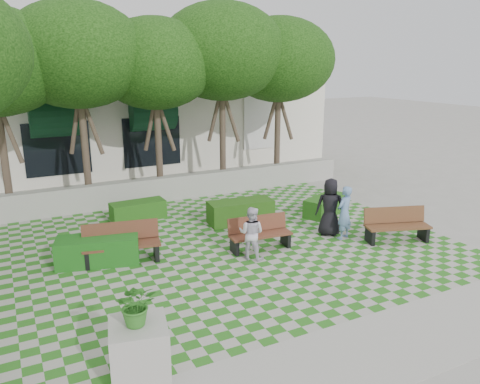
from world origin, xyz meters
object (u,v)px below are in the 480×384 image
bench_west (122,244)px  hedge_east (325,205)px  bench_mid (260,234)px  person_white (251,233)px  person_blue (344,213)px  hedge_midleft (138,211)px  person_dark (330,207)px  planter_front (139,338)px  bench_east (396,225)px  hedge_west (98,251)px  hedge_midright (241,212)px

bench_west → hedge_east: bench_west is taller
bench_mid → person_white: person_white is taller
person_blue → person_white: size_ratio=1.12×
hedge_midleft → person_dark: 6.25m
planter_front → person_blue: (7.06, 3.43, 0.12)m
bench_east → person_dark: (-1.43, 1.29, 0.40)m
bench_mid → person_blue: (2.60, -0.43, 0.36)m
planter_front → person_white: size_ratio=1.16×
bench_east → person_dark: bearing=156.6°
bench_mid → hedge_west: bearing=171.8°
bench_west → planter_front: (-0.83, -4.73, 0.18)m
bench_west → hedge_west: bench_west is taller
person_blue → hedge_midleft: bearing=-61.0°
person_dark → hedge_midright: bearing=-15.9°
bench_west → person_dark: person_dark is taller
person_white → hedge_west: bearing=24.1°
bench_mid → person_blue: bearing=-3.9°
hedge_east → person_white: (-4.05, -2.15, 0.40)m
planter_front → person_blue: bearing=25.9°
bench_mid → hedge_east: size_ratio=1.01×
bench_mid → planter_front: planter_front is taller
bench_east → bench_mid: 4.05m
hedge_midright → hedge_midleft: hedge_midright is taller
bench_east → hedge_east: 2.96m
hedge_midleft → person_white: person_white is taller
planter_front → hedge_midright: bearing=50.5°
hedge_west → hedge_east: bearing=4.7°
bench_mid → person_dark: size_ratio=1.03×
bench_east → hedge_west: 8.38m
hedge_west → person_blue: size_ratio=1.29×
bench_east → bench_mid: size_ratio=1.09×
bench_west → person_white: size_ratio=1.43×
bench_west → hedge_west: (-0.58, 0.16, -0.14)m
hedge_east → person_blue: (-0.93, -2.09, 0.49)m
bench_west → bench_mid: bearing=-2.9°
bench_east → hedge_west: (-8.05, 2.31, -0.11)m
bench_mid → hedge_midleft: size_ratio=1.02×
bench_west → person_blue: bearing=-1.2°
hedge_midleft → bench_mid: bearing=-59.8°
bench_east → hedge_midleft: (-6.19, 5.31, -0.16)m
hedge_east → hedge_west: (-7.73, -0.63, 0.05)m
person_white → bench_mid: bearing=-90.8°
hedge_west → planter_front: (-0.25, -4.88, 0.31)m
bench_east → hedge_east: bench_east is taller
bench_east → bench_west: bench_west is taller
person_dark → bench_mid: bearing=34.1°
bench_mid → hedge_midleft: (-2.34, 4.03, -0.13)m
person_white → hedge_midleft: bearing=-21.7°
bench_west → person_dark: 6.11m
person_dark → bench_west: bearing=25.8°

